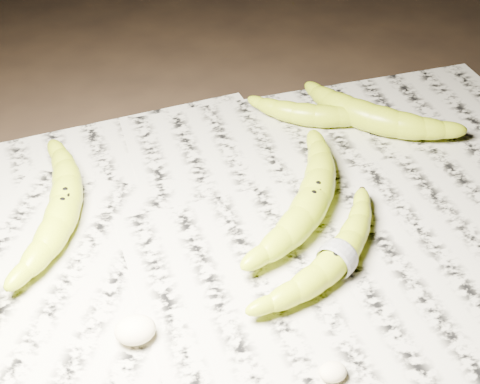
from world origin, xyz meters
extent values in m
plane|color=black|center=(0.00, 0.00, 0.00)|extent=(3.00, 3.00, 0.00)
cube|color=#B5B19B|center=(0.00, -0.02, 0.00)|extent=(0.90, 0.70, 0.01)
torus|color=white|center=(0.08, -0.07, 0.02)|extent=(0.03, 0.04, 0.04)
ellipsoid|color=#FFEFC5|center=(-0.14, -0.11, 0.02)|extent=(0.04, 0.03, 0.02)
ellipsoid|color=#FFEFC5|center=(0.03, -0.20, 0.02)|extent=(0.03, 0.02, 0.01)
camera|label=1|loc=(-0.13, -0.53, 0.52)|focal=50.00mm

